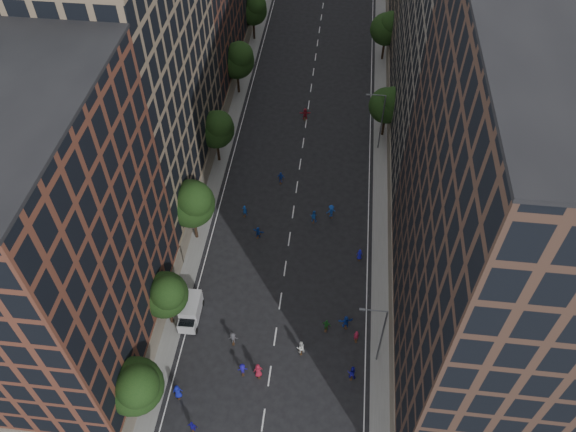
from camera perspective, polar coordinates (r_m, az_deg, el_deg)
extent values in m
plane|color=black|center=(77.13, 1.20, 5.04)|extent=(240.00, 240.00, 0.00)
cube|color=slate|center=(84.27, -6.54, 9.11)|extent=(4.00, 105.00, 0.15)
cube|color=slate|center=(82.92, 10.08, 7.87)|extent=(4.00, 105.00, 0.15)
cube|color=brown|center=(52.06, -23.23, -3.21)|extent=(14.00, 22.00, 30.00)
cube|color=#7E6B52|center=(66.78, -15.96, 13.95)|extent=(14.00, 26.00, 34.00)
cube|color=#442E24|center=(48.71, 21.32, -1.29)|extent=(14.00, 30.00, 36.00)
cube|color=#696357|center=(71.72, 17.64, 15.56)|extent=(14.00, 28.00, 33.00)
cylinder|color=black|center=(56.64, -14.55, -17.95)|extent=(0.36, 0.36, 3.96)
sphere|color=black|center=(53.46, -15.30, -16.34)|extent=(5.20, 5.20, 5.20)
sphere|color=black|center=(51.93, -15.06, -16.33)|extent=(3.90, 3.90, 3.90)
cylinder|color=black|center=(61.08, -11.90, -9.60)|extent=(0.36, 0.36, 3.70)
sphere|color=black|center=(58.33, -12.41, -7.81)|extent=(4.80, 4.80, 4.80)
sphere|color=black|center=(56.95, -12.15, -7.59)|extent=(3.60, 3.60, 3.60)
cylinder|color=black|center=(67.67, -9.42, -1.00)|extent=(0.36, 0.36, 4.22)
sphere|color=black|center=(64.87, -9.84, 1.24)|extent=(5.60, 5.60, 5.60)
sphere|color=black|center=(63.33, -9.50, 1.70)|extent=(4.20, 4.20, 4.20)
cylinder|color=black|center=(77.34, -7.12, 6.69)|extent=(0.36, 0.36, 3.87)
sphere|color=black|center=(75.09, -7.37, 8.71)|extent=(5.00, 5.00, 5.00)
sphere|color=black|center=(73.81, -7.06, 9.19)|extent=(3.75, 3.75, 3.75)
cylinder|color=black|center=(89.64, -5.09, 13.45)|extent=(0.36, 0.36, 4.05)
sphere|color=black|center=(87.63, -5.25, 15.43)|extent=(5.40, 5.40, 5.40)
sphere|color=black|center=(86.35, -4.92, 15.98)|extent=(4.05, 4.05, 4.05)
cylinder|color=black|center=(103.07, -3.48, 18.40)|extent=(0.36, 0.36, 3.78)
sphere|color=black|center=(101.43, -3.58, 20.09)|extent=(4.80, 4.80, 4.80)
sphere|color=black|center=(100.37, -3.29, 20.56)|extent=(3.60, 3.60, 3.60)
cylinder|color=black|center=(82.12, 9.68, 9.11)|extent=(0.36, 0.36, 3.74)
sphere|color=black|center=(80.08, 9.99, 11.00)|extent=(5.00, 5.00, 5.00)
sphere|color=black|center=(79.00, 10.57, 11.47)|extent=(3.75, 3.75, 3.75)
cylinder|color=black|center=(98.55, 9.66, 16.38)|extent=(0.36, 0.36, 3.96)
sphere|color=black|center=(96.76, 9.94, 18.19)|extent=(5.20, 5.20, 5.20)
sphere|color=black|center=(95.72, 10.46, 18.67)|extent=(3.90, 3.90, 3.90)
cylinder|color=#595B60|center=(55.97, 9.49, -12.04)|extent=(0.18, 0.18, 9.00)
cylinder|color=#595B60|center=(52.06, 8.77, -9.46)|extent=(2.40, 0.12, 0.12)
cube|color=#595B60|center=(52.01, 7.54, -9.40)|extent=(0.50, 0.22, 0.15)
cylinder|color=#595B60|center=(78.10, 9.49, 9.29)|extent=(0.18, 0.18, 9.00)
cylinder|color=#595B60|center=(75.35, 8.99, 12.05)|extent=(2.40, 0.12, 0.12)
cube|color=#595B60|center=(75.32, 8.13, 12.10)|extent=(0.50, 0.22, 0.15)
cube|color=silver|center=(61.70, -9.83, -9.09)|extent=(1.98, 3.32, 2.01)
cube|color=silver|center=(60.99, -10.18, -10.84)|extent=(1.85, 1.50, 1.28)
cube|color=black|center=(60.49, -10.25, -10.55)|extent=(1.67, 1.22, 0.09)
cylinder|color=black|center=(61.58, -10.99, -11.26)|extent=(0.24, 0.70, 0.69)
cylinder|color=black|center=(61.18, -9.31, -11.45)|extent=(0.24, 0.70, 0.69)
cylinder|color=black|center=(63.37, -10.28, -8.53)|extent=(0.24, 0.70, 0.69)
cylinder|color=black|center=(62.99, -8.66, -8.70)|extent=(0.24, 0.70, 0.69)
imported|color=#111891|center=(57.59, -11.14, -17.10)|extent=(1.06, 0.83, 1.91)
imported|color=#17139F|center=(57.85, 6.50, -15.51)|extent=(0.96, 0.79, 1.84)
imported|color=#1A1294|center=(58.03, -4.64, -15.25)|extent=(1.07, 0.76, 1.50)
imported|color=#1A139B|center=(56.08, -9.67, -20.35)|extent=(1.03, 0.52, 1.68)
imported|color=#1335A1|center=(60.68, 5.90, -10.65)|extent=(1.68, 0.89, 1.72)
imported|color=maroon|center=(57.63, -3.04, -15.41)|extent=(1.10, 0.91, 1.92)
imported|color=#A61B3A|center=(60.04, 6.94, -11.99)|extent=(0.62, 0.45, 1.56)
imported|color=silver|center=(58.81, 1.29, -13.20)|extent=(1.05, 0.92, 1.82)
imported|color=#3E3D42|center=(59.72, -5.60, -12.24)|extent=(1.11, 0.74, 1.61)
imported|color=#206C24|center=(60.36, 3.93, -11.00)|extent=(1.01, 0.58, 1.63)
imported|color=#133AA1|center=(67.96, -3.05, -1.67)|extent=(1.48, 0.81, 1.52)
imported|color=#1716B6|center=(66.24, 7.28, -3.91)|extent=(0.74, 0.50, 1.50)
imported|color=#1445A4|center=(70.36, -4.41, 0.54)|extent=(0.67, 0.52, 1.66)
imported|color=#1449AA|center=(69.50, 2.62, -0.04)|extent=(0.94, 0.79, 1.76)
imported|color=#1544AF|center=(70.14, 4.40, 0.48)|extent=(1.39, 1.12, 1.88)
imported|color=#153AAF|center=(74.28, -0.73, 3.90)|extent=(1.02, 0.46, 1.71)
imported|color=#AB1C2B|center=(84.54, 1.75, 10.29)|extent=(1.75, 0.77, 1.82)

